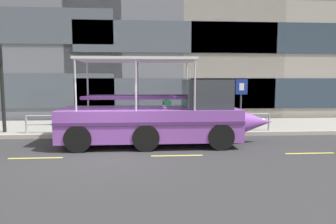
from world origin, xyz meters
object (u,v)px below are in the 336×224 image
parking_sign (241,95)px  duck_tour_boat (163,117)px  pedestrian_near_bow (225,107)px  traffic_light_pole (1,79)px  pedestrian_mid_left (167,108)px

parking_sign → duck_tour_boat: duck_tour_boat is taller
parking_sign → duck_tour_boat: 4.86m
pedestrian_near_bow → traffic_light_pole: bearing=-176.6°
pedestrian_mid_left → traffic_light_pole: bearing=-173.8°
traffic_light_pole → duck_tour_boat: bearing=-17.5°
pedestrian_near_bow → pedestrian_mid_left: bearing=176.0°
traffic_light_pole → parking_sign: (11.42, 0.24, -0.78)m
duck_tour_boat → pedestrian_near_bow: (3.32, 2.96, 0.13)m
traffic_light_pole → pedestrian_near_bow: 10.80m
traffic_light_pole → parking_sign: bearing=1.2°
traffic_light_pole → parking_sign: size_ratio=1.63×
parking_sign → pedestrian_near_bow: bearing=151.5°
parking_sign → duck_tour_boat: bearing=-147.7°
pedestrian_near_bow → parking_sign: bearing=-28.5°
pedestrian_near_bow → pedestrian_mid_left: pedestrian_near_bow is taller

